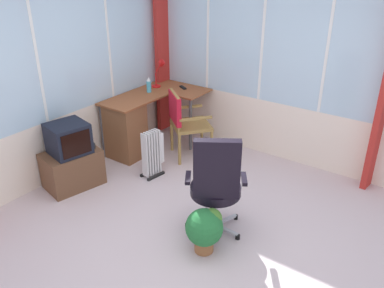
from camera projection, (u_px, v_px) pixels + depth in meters
name	position (u px, v px, depth m)	size (l,w,h in m)	color
ground	(191.00, 242.00, 3.99)	(5.26, 5.12, 0.06)	beige
north_window_panel	(39.00, 78.00, 4.51)	(4.26, 0.07, 2.57)	#F2DFCB
east_window_panel	(292.00, 65.00, 5.01)	(0.07, 4.12, 2.57)	#F2DFCB
curtain_corner	(163.00, 50.00, 5.95)	(0.27, 0.07, 2.47)	#B52A24
desk	(129.00, 126.00, 5.47)	(1.39, 0.92, 0.78)	brown
desk_lamp	(162.00, 69.00, 5.78)	(0.23, 0.20, 0.40)	red
tv_remote	(183.00, 87.00, 5.80)	(0.04, 0.15, 0.02)	black
spray_bottle	(149.00, 85.00, 5.61)	(0.06, 0.06, 0.22)	#4CB4D0
wooden_armchair	(182.00, 117.00, 5.33)	(0.68, 0.67, 0.92)	olive
office_chair	(216.00, 182.00, 3.81)	(0.60, 0.61, 1.09)	#B7B7BF
tv_on_stand	(71.00, 159.00, 4.76)	(0.72, 0.57, 0.80)	brown
space_heater	(153.00, 153.00, 5.00)	(0.32, 0.21, 0.60)	silver
potted_plant	(205.00, 228.00, 3.74)	(0.36, 0.36, 0.45)	#965D35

